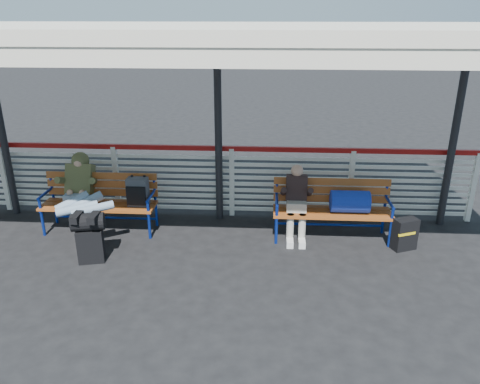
# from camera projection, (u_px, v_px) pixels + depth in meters

# --- Properties ---
(ground) EXTENTS (60.00, 60.00, 0.00)m
(ground) POSITION_uv_depth(u_px,v_px,m) (79.00, 266.00, 6.52)
(ground) COLOR black
(ground) RESTS_ON ground
(fence) EXTENTS (12.08, 0.08, 1.24)m
(fence) POSITION_uv_depth(u_px,v_px,m) (116.00, 177.00, 8.05)
(fence) COLOR silver
(fence) RESTS_ON ground
(canopy) EXTENTS (12.60, 3.60, 3.16)m
(canopy) POSITION_uv_depth(u_px,v_px,m) (75.00, 34.00, 6.23)
(canopy) COLOR silver
(canopy) RESTS_ON ground
(luggage_stack) EXTENTS (0.49, 0.34, 0.74)m
(luggage_stack) POSITION_uv_depth(u_px,v_px,m) (89.00, 236.00, 6.52)
(luggage_stack) COLOR black
(luggage_stack) RESTS_ON ground
(bench_left) EXTENTS (1.80, 0.56, 0.92)m
(bench_left) POSITION_uv_depth(u_px,v_px,m) (111.00, 196.00, 7.41)
(bench_left) COLOR #974B1D
(bench_left) RESTS_ON ground
(bench_right) EXTENTS (1.80, 0.56, 0.92)m
(bench_right) POSITION_uv_depth(u_px,v_px,m) (341.00, 203.00, 7.14)
(bench_right) COLOR #974B1D
(bench_right) RESTS_ON ground
(traveler_man) EXTENTS (0.94, 1.64, 0.77)m
(traveler_man) POSITION_uv_depth(u_px,v_px,m) (82.00, 199.00, 7.08)
(traveler_man) COLOR #849AB2
(traveler_man) RESTS_ON ground
(companion_person) EXTENTS (0.32, 0.66, 1.15)m
(companion_person) POSITION_uv_depth(u_px,v_px,m) (296.00, 202.00, 7.17)
(companion_person) COLOR #AFAE9F
(companion_person) RESTS_ON ground
(suitcase_side) EXTENTS (0.40, 0.33, 0.48)m
(suitcase_side) POSITION_uv_depth(u_px,v_px,m) (405.00, 234.00, 6.92)
(suitcase_side) COLOR black
(suitcase_side) RESTS_ON ground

